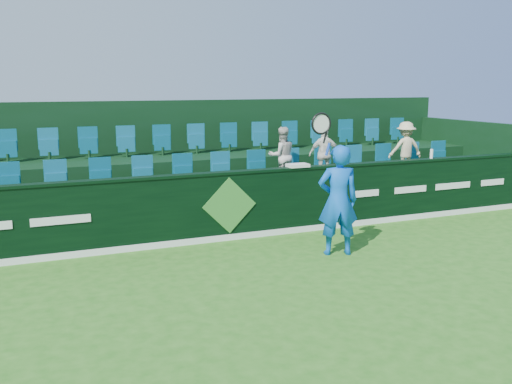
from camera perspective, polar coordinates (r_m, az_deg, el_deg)
name	(u,v)px	position (r m, az deg, el deg)	size (l,w,h in m)	color
ground	(331,313)	(7.87, 7.51, -11.90)	(60.00, 60.00, 0.00)	#286818
sponsor_hoarding	(228,206)	(11.14, -2.86, -1.37)	(16.00, 0.25, 1.35)	black
stand_tier_front	(210,208)	(12.21, -4.65, -1.62)	(16.00, 2.00, 0.80)	black
stand_tier_back	(185,183)	(13.95, -7.14, 0.94)	(16.00, 1.80, 1.30)	black
stand_rear	(179,157)	(14.29, -7.68, 3.46)	(16.00, 4.10, 2.60)	black
seat_row_front	(203,173)	(12.46, -5.28, 1.89)	(13.50, 0.50, 0.60)	#12607F
seat_row_back	(180,142)	(14.10, -7.57, 4.94)	(13.50, 0.50, 0.60)	#12607F
tennis_player	(338,200)	(10.19, 8.18, -0.76)	(1.08, 0.67, 2.59)	blue
spectator_left	(282,156)	(12.68, 2.61, 3.64)	(0.62, 0.48, 1.28)	beige
spectator_middle	(325,154)	(13.19, 6.87, 3.78)	(0.73, 0.30, 1.25)	white
spectator_right	(405,149)	(14.44, 14.71, 4.23)	(0.84, 0.48, 1.31)	beige
towel	(298,165)	(11.62, 4.20, 2.67)	(0.43, 0.28, 0.06)	white
drinks_bottle	(431,154)	(13.49, 17.14, 3.68)	(0.07, 0.07, 0.22)	white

